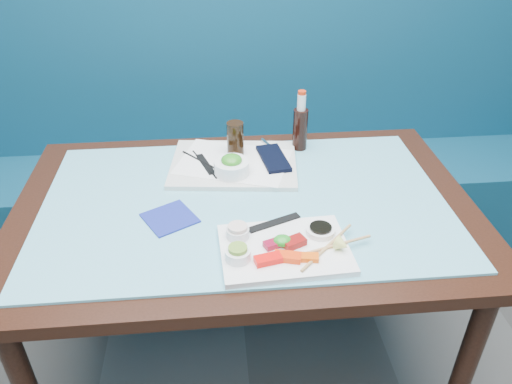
{
  "coord_description": "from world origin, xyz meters",
  "views": [
    {
      "loc": [
        -0.08,
        0.2,
        1.61
      ],
      "look_at": [
        0.03,
        1.43,
        0.8
      ],
      "focal_mm": 35.0,
      "sensor_mm": 36.0,
      "label": 1
    }
  ],
  "objects": [
    {
      "name": "ramekin_wasabi",
      "position": [
        -0.04,
        1.17,
        0.79
      ],
      "size": [
        0.09,
        0.09,
        0.03
      ],
      "primitive_type": "cylinder",
      "rotation": [
        0.0,
        0.0,
        0.4
      ],
      "color": "white",
      "rests_on": "sashimi_plate"
    },
    {
      "name": "chopstick_sleeve",
      "position": [
        0.07,
        1.31,
        0.78
      ],
      "size": [
        0.16,
        0.08,
        0.0
      ],
      "primitive_type": "cube",
      "rotation": [
        0.0,
        0.0,
        0.39
      ],
      "color": "black",
      "rests_on": "sashimi_plate"
    },
    {
      "name": "glass_top",
      "position": [
        0.0,
        1.45,
        0.75
      ],
      "size": [
        1.22,
        0.76,
        0.01
      ],
      "primitive_type": "cube",
      "color": "#69BCD2",
      "rests_on": "dining_table"
    },
    {
      "name": "serving_tray",
      "position": [
        -0.02,
        1.66,
        0.77
      ],
      "size": [
        0.45,
        0.36,
        0.02
      ],
      "primitive_type": "cube",
      "rotation": [
        0.0,
        0.0,
        -0.11
      ],
      "color": "silver",
      "rests_on": "glass_top"
    },
    {
      "name": "wooden_chopstick_b",
      "position": [
        0.21,
        1.19,
        0.78
      ],
      "size": [
        0.23,
        0.08,
        0.01
      ],
      "primitive_type": "cylinder",
      "rotation": [
        1.57,
        0.0,
        -1.28
      ],
      "color": "tan",
      "rests_on": "sashimi_plate"
    },
    {
      "name": "seaweed_bowl",
      "position": [
        -0.03,
        1.59,
        0.8
      ],
      "size": [
        0.15,
        0.15,
        0.05
      ],
      "primitive_type": "cylinder",
      "rotation": [
        0.0,
        0.0,
        0.33
      ],
      "color": "white",
      "rests_on": "serving_tray"
    },
    {
      "name": "tuna_left",
      "position": [
        0.06,
        1.21,
        0.78
      ],
      "size": [
        0.06,
        0.05,
        0.02
      ],
      "primitive_type": "cube",
      "rotation": [
        0.0,
        0.0,
        0.37
      ],
      "color": "maroon",
      "rests_on": "sashimi_plate"
    },
    {
      "name": "black_chopstick_a",
      "position": [
        -0.12,
        1.65,
        0.78
      ],
      "size": [
        0.08,
        0.19,
        0.01
      ],
      "primitive_type": "cylinder",
      "rotation": [
        1.57,
        0.0,
        0.38
      ],
      "color": "black",
      "rests_on": "serving_tray"
    },
    {
      "name": "ginger_fill",
      "position": [
        -0.03,
        1.26,
        0.81
      ],
      "size": [
        0.07,
        0.07,
        0.01
      ],
      "primitive_type": "cylinder",
      "rotation": [
        0.0,
        0.0,
        -0.31
      ],
      "color": "beige",
      "rests_on": "ramekin_ginger"
    },
    {
      "name": "seaweed_salad",
      "position": [
        -0.03,
        1.59,
        0.82
      ],
      "size": [
        0.08,
        0.08,
        0.03
      ],
      "primitive_type": "ellipsoid",
      "rotation": [
        0.0,
        0.0,
        0.27
      ],
      "color": "#308D20",
      "rests_on": "seaweed_bowl"
    },
    {
      "name": "dining_table",
      "position": [
        0.0,
        1.45,
        0.67
      ],
      "size": [
        1.4,
        0.9,
        0.75
      ],
      "color": "black",
      "rests_on": "ground"
    },
    {
      "name": "cola_bottle_neck",
      "position": [
        0.22,
        1.77,
        0.94
      ],
      "size": [
        0.03,
        0.03,
        0.06
      ],
      "primitive_type": "cylinder",
      "rotation": [
        0.0,
        0.0,
        -0.13
      ],
      "color": "white",
      "rests_on": "cola_bottle_body"
    },
    {
      "name": "blue_napkin",
      "position": [
        -0.22,
        1.38,
        0.76
      ],
      "size": [
        0.18,
        0.18,
        0.01
      ],
      "primitive_type": "cube",
      "rotation": [
        0.0,
        0.0,
        0.51
      ],
      "color": "navy",
      "rests_on": "glass_top"
    },
    {
      "name": "cola_bottle_cap",
      "position": [
        0.22,
        1.77,
        0.97
      ],
      "size": [
        0.03,
        0.03,
        0.01
      ],
      "primitive_type": "cylinder",
      "rotation": [
        0.0,
        0.0,
        -0.32
      ],
      "color": "red",
      "rests_on": "cola_bottle_neck"
    },
    {
      "name": "seaweed_garnish",
      "position": [
        0.08,
        1.21,
        0.79
      ],
      "size": [
        0.06,
        0.05,
        0.03
      ],
      "primitive_type": "ellipsoid",
      "rotation": [
        0.0,
        0.0,
        0.25
      ],
      "color": "#229121",
      "rests_on": "sashimi_plate"
    },
    {
      "name": "salmon_right",
      "position": [
        0.14,
        1.15,
        0.78
      ],
      "size": [
        0.06,
        0.04,
        0.01
      ],
      "primitive_type": "cube",
      "rotation": [
        0.0,
        0.0,
        -0.16
      ],
      "color": "#FF580A",
      "rests_on": "sashimi_plate"
    },
    {
      "name": "tuna_right",
      "position": [
        0.11,
        1.21,
        0.79
      ],
      "size": [
        0.07,
        0.06,
        0.02
      ],
      "primitive_type": "cube",
      "rotation": [
        0.0,
        0.0,
        0.44
      ],
      "color": "maroon",
      "rests_on": "sashimi_plate"
    },
    {
      "name": "cola_bottle_body",
      "position": [
        0.22,
        1.77,
        0.83
      ],
      "size": [
        0.06,
        0.06,
        0.15
      ],
      "primitive_type": "cylinder",
      "rotation": [
        0.0,
        0.0,
        0.24
      ],
      "color": "black",
      "rests_on": "glass_top"
    },
    {
      "name": "wasabi_fill",
      "position": [
        -0.04,
        1.17,
        0.81
      ],
      "size": [
        0.05,
        0.05,
        0.01
      ],
      "primitive_type": "cylinder",
      "rotation": [
        0.0,
        0.0,
        0.12
      ],
      "color": "olive",
      "rests_on": "ramekin_wasabi"
    },
    {
      "name": "wooden_chopstick_a",
      "position": [
        0.2,
        1.19,
        0.78
      ],
      "size": [
        0.17,
        0.18,
        0.01
      ],
      "primitive_type": "cylinder",
      "rotation": [
        1.57,
        0.0,
        -0.77
      ],
      "color": "tan",
      "rests_on": "sashimi_plate"
    },
    {
      "name": "soy_dish",
      "position": [
        0.19,
        1.25,
        0.78
      ],
      "size": [
        0.1,
        0.1,
        0.02
      ],
      "primitive_type": "cylinder",
      "rotation": [
        0.0,
        0.0,
        0.39
      ],
      "color": "white",
      "rests_on": "sashimi_plate"
    },
    {
      "name": "navy_pouch",
      "position": [
        0.11,
        1.66,
        0.78
      ],
      "size": [
        0.1,
        0.19,
        0.01
      ],
      "primitive_type": "cube",
      "rotation": [
        0.0,
        0.0,
        0.15
      ],
      "color": "black",
      "rests_on": "serving_tray"
    },
    {
      "name": "booth_bench",
      "position": [
        0.0,
        2.29,
        0.37
      ],
      "size": [
        3.0,
        0.56,
        1.17
      ],
      "color": "navy",
      "rests_on": "ground"
    },
    {
      "name": "cola_glass",
      "position": [
        -0.01,
        1.72,
        0.83
      ],
      "size": [
        0.06,
        0.06,
        0.12
      ],
      "primitive_type": "cylinder",
      "rotation": [
        0.0,
        0.0,
        -0.1
      ],
      "color": "black",
      "rests_on": "serving_tray"
    },
    {
      "name": "black_chopstick_b",
      "position": [
        -0.11,
        1.65,
        0.78
      ],
      "size": [
        0.17,
        0.19,
        0.01
      ],
      "primitive_type": "cylinder",
      "rotation": [
        1.57,
        0.0,
        0.71
      ],
      "color": "black",
      "rests_on": "serving_tray"
    },
    {
      "name": "salmon_mid",
      "position": [
        0.09,
        1.15,
        0.78
      ],
      "size": [
        0.07,
        0.05,
        0.02
      ],
      "primitive_type": "cube",
      "rotation": [
        0.0,
        0.0,
        -0.25
      ],
      "color": "#FF370A",
      "rests_on": "sashimi_plate"
    },
    {
      "name": "salmon_left",
      "position": [
        0.04,
        1.15,
        0.78
      ],
      "size": [
        0.07,
        0.05,
        0.02
      ],
      "primitive_type": "cube",
      "rotation": [
        0.0,
        0.0,
        0.22
      ],
      "color": "#F60F09",
      "rests_on": "sashimi_plate"
    },
    {
      "name": "paper_placemat",
      "position": [
        -0.02,
        1.66,
        0.77
      ],
      "size": [
        0.42,
        0.36,
        0.0
      ],
      "primitive_type": "cube",
      "rotation": [
        0.0,
        0.0,
        -0.33
      ],
      "color": "white",
      "rests_on": "serving_tray"
    },
    {
      "name": "tray_sleeve",
      "position": [
        -0.12,
        1.65,
        0.78
      ],
      "size": [
        0.07,
        0.15,
        0.0
      ],
      "primitive_type": "cube",
      "rotation": [
        0.0,
        0.0,
        0.32
      ],
      "color": "black",
      "rests_on": "serving_tray"
    },
    {
      "name": "soy_fill",
      "position": [
        0.19,
        1.25,
        0.79
      ],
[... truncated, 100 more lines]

